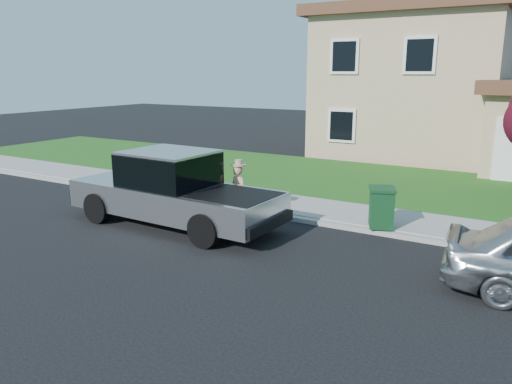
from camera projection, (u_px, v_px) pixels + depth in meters
ground at (230, 252)px, 11.21m from camera, size 80.00×80.00×0.00m
curb at (322, 223)px, 13.13m from camera, size 40.00×0.20×0.12m
sidewalk at (338, 213)px, 14.05m from camera, size 40.00×2.00×0.15m
lawn at (384, 184)px, 17.82m from camera, size 40.00×7.00×0.10m
house at (444, 89)px, 23.53m from camera, size 14.00×11.30×6.85m
pickup_truck at (173, 191)px, 12.98m from camera, size 6.04×2.41×1.96m
woman at (239, 191)px, 13.53m from camera, size 0.63×0.51×1.65m
trash_bin at (381, 207)px, 12.42m from camera, size 0.84×0.89×1.01m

